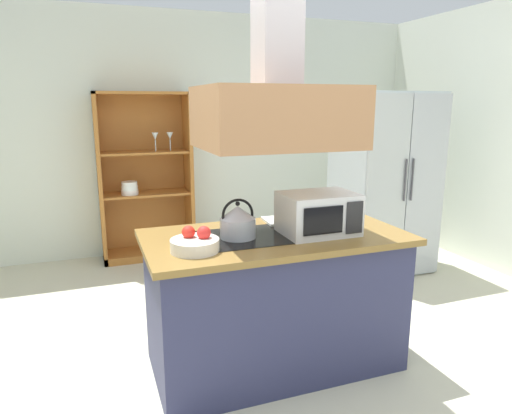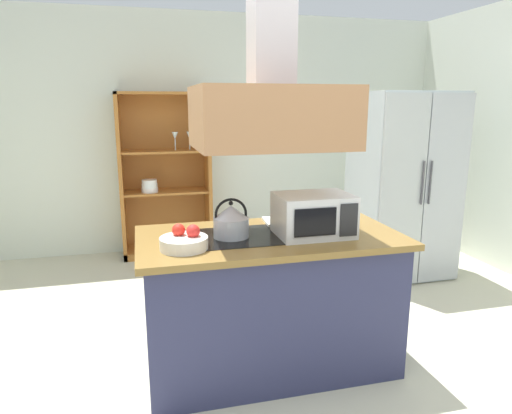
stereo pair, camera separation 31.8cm
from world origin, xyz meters
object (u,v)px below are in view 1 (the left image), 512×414
refrigerator (384,183)px  fruit_bowl (195,243)px  cutting_board (289,220)px  dish_cabinet (145,186)px  microwave (318,213)px  kettle (238,222)px

refrigerator → fruit_bowl: size_ratio=6.64×
fruit_bowl → cutting_board: bearing=28.8°
dish_cabinet → microwave: 2.74m
refrigerator → cutting_board: refrigerator is taller
microwave → dish_cabinet: bearing=106.1°
kettle → fruit_bowl: size_ratio=0.89×
dish_cabinet → cutting_board: size_ratio=5.36×
refrigerator → dish_cabinet: 2.57m
refrigerator → dish_cabinet: dish_cabinet is taller
refrigerator → cutting_board: bearing=-145.3°
refrigerator → microwave: (-1.50, -1.41, 0.12)m
cutting_board → microwave: microwave is taller
refrigerator → microwave: size_ratio=3.94×
kettle → microwave: microwave is taller
dish_cabinet → microwave: size_ratio=3.96×
refrigerator → fruit_bowl: 2.74m
fruit_bowl → refrigerator: bearing=32.8°
microwave → fruit_bowl: (-0.81, -0.08, -0.09)m
refrigerator → fruit_bowl: bearing=-147.2°
cutting_board → fruit_bowl: bearing=-151.2°
dish_cabinet → fruit_bowl: size_ratio=6.67×
dish_cabinet → cutting_board: dish_cabinet is taller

